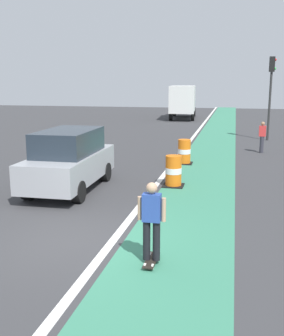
{
  "coord_description": "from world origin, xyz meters",
  "views": [
    {
      "loc": [
        3.51,
        -8.34,
        3.61
      ],
      "look_at": [
        0.91,
        3.22,
        1.1
      ],
      "focal_mm": 43.66,
      "sensor_mm": 36.0,
      "label": 1
    }
  ],
  "objects_px": {
    "traffic_barrel_mid": "(184,152)",
    "pedestrian_crossing": "(262,136)",
    "parked_suv_nearest": "(69,160)",
    "traffic_light_corner": "(271,84)",
    "traffic_barrel_front": "(173,171)",
    "delivery_truck_down_block": "(183,100)",
    "skateboarder_on_lane": "(152,220)"
  },
  "relations": [
    {
      "from": "traffic_barrel_mid",
      "to": "pedestrian_crossing",
      "type": "distance_m",
      "value": 5.17
    },
    {
      "from": "parked_suv_nearest",
      "to": "pedestrian_crossing",
      "type": "relative_size",
      "value": 2.88
    },
    {
      "from": "parked_suv_nearest",
      "to": "traffic_barrel_mid",
      "type": "xyz_separation_m",
      "value": [
        3.25,
        5.34,
        -0.5
      ]
    },
    {
      "from": "traffic_light_corner",
      "to": "pedestrian_crossing",
      "type": "xyz_separation_m",
      "value": [
        -0.65,
        -4.89,
        -2.64
      ]
    },
    {
      "from": "parked_suv_nearest",
      "to": "traffic_barrel_front",
      "type": "xyz_separation_m",
      "value": [
        3.37,
        1.22,
        -0.5
      ]
    },
    {
      "from": "parked_suv_nearest",
      "to": "delivery_truck_down_block",
      "type": "xyz_separation_m",
      "value": [
        0.34,
        28.16,
        0.81
      ]
    },
    {
      "from": "skateboarder_on_lane",
      "to": "pedestrian_crossing",
      "type": "bearing_deg",
      "value": 78.23
    },
    {
      "from": "parked_suv_nearest",
      "to": "traffic_light_corner",
      "type": "bearing_deg",
      "value": 61.9
    },
    {
      "from": "skateboarder_on_lane",
      "to": "traffic_barrel_front",
      "type": "bearing_deg",
      "value": 94.42
    },
    {
      "from": "skateboarder_on_lane",
      "to": "traffic_light_corner",
      "type": "xyz_separation_m",
      "value": [
        3.6,
        19.05,
        2.59
      ]
    },
    {
      "from": "skateboarder_on_lane",
      "to": "parked_suv_nearest",
      "type": "height_order",
      "value": "parked_suv_nearest"
    },
    {
      "from": "skateboarder_on_lane",
      "to": "traffic_light_corner",
      "type": "relative_size",
      "value": 0.33
    },
    {
      "from": "traffic_barrel_front",
      "to": "parked_suv_nearest",
      "type": "bearing_deg",
      "value": -160.07
    },
    {
      "from": "traffic_barrel_mid",
      "to": "delivery_truck_down_block",
      "type": "relative_size",
      "value": 0.14
    },
    {
      "from": "traffic_barrel_mid",
      "to": "delivery_truck_down_block",
      "type": "bearing_deg",
      "value": 97.26
    },
    {
      "from": "traffic_barrel_mid",
      "to": "traffic_light_corner",
      "type": "relative_size",
      "value": 0.21
    },
    {
      "from": "parked_suv_nearest",
      "to": "delivery_truck_down_block",
      "type": "distance_m",
      "value": 28.17
    },
    {
      "from": "traffic_barrel_front",
      "to": "pedestrian_crossing",
      "type": "relative_size",
      "value": 0.68
    },
    {
      "from": "traffic_light_corner",
      "to": "traffic_barrel_mid",
      "type": "bearing_deg",
      "value": -116.01
    },
    {
      "from": "delivery_truck_down_block",
      "to": "traffic_light_corner",
      "type": "xyz_separation_m",
      "value": [
        7.12,
        -14.19,
        1.65
      ]
    },
    {
      "from": "skateboarder_on_lane",
      "to": "traffic_light_corner",
      "type": "bearing_deg",
      "value": 79.29
    },
    {
      "from": "delivery_truck_down_block",
      "to": "traffic_light_corner",
      "type": "bearing_deg",
      "value": -63.36
    },
    {
      "from": "delivery_truck_down_block",
      "to": "skateboarder_on_lane",
      "type": "bearing_deg",
      "value": -83.96
    },
    {
      "from": "delivery_truck_down_block",
      "to": "pedestrian_crossing",
      "type": "distance_m",
      "value": 20.17
    },
    {
      "from": "traffic_light_corner",
      "to": "pedestrian_crossing",
      "type": "bearing_deg",
      "value": -97.61
    },
    {
      "from": "parked_suv_nearest",
      "to": "traffic_barrel_front",
      "type": "relative_size",
      "value": 4.25
    },
    {
      "from": "delivery_truck_down_block",
      "to": "traffic_light_corner",
      "type": "distance_m",
      "value": 15.96
    },
    {
      "from": "traffic_barrel_mid",
      "to": "traffic_barrel_front",
      "type": "bearing_deg",
      "value": -88.32
    },
    {
      "from": "parked_suv_nearest",
      "to": "pedestrian_crossing",
      "type": "xyz_separation_m",
      "value": [
        6.81,
        9.08,
        -0.17
      ]
    },
    {
      "from": "parked_suv_nearest",
      "to": "traffic_light_corner",
      "type": "relative_size",
      "value": 0.91
    },
    {
      "from": "delivery_truck_down_block",
      "to": "pedestrian_crossing",
      "type": "bearing_deg",
      "value": -71.28
    },
    {
      "from": "traffic_barrel_front",
      "to": "delivery_truck_down_block",
      "type": "height_order",
      "value": "delivery_truck_down_block"
    }
  ]
}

